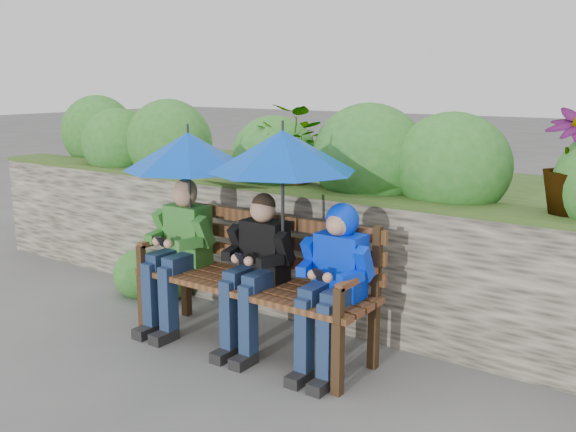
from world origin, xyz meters
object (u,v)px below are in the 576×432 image
Objects in this scene: umbrella_left at (188,151)px; umbrella_right at (283,151)px; boy_right at (334,273)px; park_bench at (258,272)px; boy_left at (179,246)px; boy_middle at (256,264)px.

umbrella_left is 0.83m from umbrella_right.
umbrella_right reaches higher than boy_right.
park_bench is 1.00m from umbrella_left.
boy_left is 1.32m from boy_right.
umbrella_left is 0.96× the size of umbrella_right.
park_bench is at bearing 174.14° from boy_right.
umbrella_left reaches higher than park_bench.
park_bench is 0.88m from umbrella_right.
park_bench is 0.67m from boy_right.
park_bench is 1.63× the size of boy_middle.
umbrella_right is at bearing 173.92° from boy_right.
umbrella_right is at bearing 3.88° from boy_left.
boy_right is at bearing 1.21° from boy_middle.
umbrella_right is at bearing -5.45° from park_bench.
boy_right is (0.65, -0.07, 0.12)m from park_bench.
park_bench is 0.13m from boy_middle.
umbrella_left is (0.08, 0.06, 0.70)m from boy_left.
boy_middle is 0.79m from umbrella_right.
umbrella_right is (-0.42, 0.04, 0.73)m from boy_right.
umbrella_right is (0.23, -0.02, 0.85)m from park_bench.
umbrella_left reaches higher than boy_right.
park_bench is at bearing 7.04° from boy_left.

